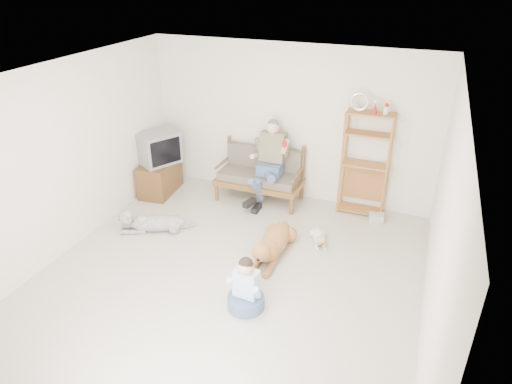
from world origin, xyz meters
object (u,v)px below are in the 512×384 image
at_px(etagere, 365,163).
at_px(loveseat, 261,173).
at_px(golden_retriever, 272,244).
at_px(tv_stand, 160,177).

bearing_deg(etagere, loveseat, -175.69).
relative_size(loveseat, golden_retriever, 1.00).
distance_m(loveseat, golden_retriever, 1.83).
distance_m(etagere, golden_retriever, 2.13).
xyz_separation_m(etagere, tv_stand, (-3.58, -0.57, -0.60)).
bearing_deg(etagere, tv_stand, -171.03).
xyz_separation_m(loveseat, tv_stand, (-1.82, -0.43, -0.19)).
bearing_deg(etagere, golden_retriever, -119.23).
distance_m(etagere, tv_stand, 3.68).
relative_size(etagere, golden_retriever, 1.37).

